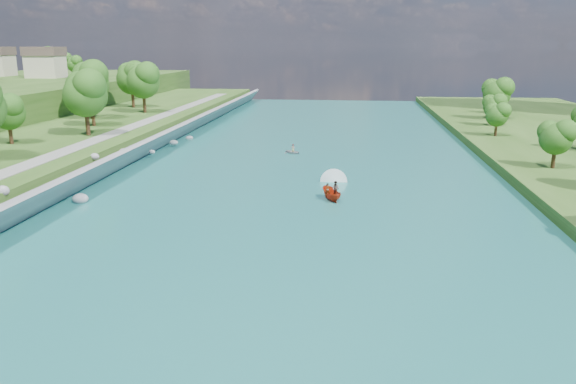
# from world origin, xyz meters

# --- Properties ---
(ground) EXTENTS (260.00, 260.00, 0.00)m
(ground) POSITION_xyz_m (0.00, 0.00, 0.00)
(ground) COLOR #2D5119
(ground) RESTS_ON ground
(river_water) EXTENTS (55.00, 240.00, 0.10)m
(river_water) POSITION_xyz_m (0.00, 20.00, 0.05)
(river_water) COLOR #185C56
(river_water) RESTS_ON ground
(ridge_west) EXTENTS (60.00, 120.00, 9.00)m
(ridge_west) POSITION_xyz_m (-82.50, 95.00, 4.50)
(ridge_west) COLOR #2D5119
(ridge_west) RESTS_ON ground
(riprap_bank) EXTENTS (5.05, 236.00, 4.42)m
(riprap_bank) POSITION_xyz_m (-25.84, 19.05, 1.79)
(riprap_bank) COLOR slate
(riprap_bank) RESTS_ON ground
(riverside_path) EXTENTS (3.00, 200.00, 0.10)m
(riverside_path) POSITION_xyz_m (-32.50, 20.00, 3.55)
(riverside_path) COLOR gray
(riverside_path) RESTS_ON berm_west
(ridge_houses) EXTENTS (29.50, 29.50, 8.40)m
(ridge_houses) POSITION_xyz_m (-88.67, 100.00, 13.31)
(ridge_houses) COLOR beige
(ridge_houses) RESTS_ON ridge_west
(trees_ridge) EXTENTS (20.36, 52.98, 9.87)m
(trees_ridge) POSITION_xyz_m (-78.55, 93.48, 13.31)
(trees_ridge) COLOR #265416
(trees_ridge) RESTS_ON ridge_west
(motorboat) EXTENTS (3.60, 18.94, 2.15)m
(motorboat) POSITION_xyz_m (4.61, 16.72, 0.78)
(motorboat) COLOR #B0290E
(motorboat) RESTS_ON river_water
(raft) EXTENTS (3.65, 3.54, 1.55)m
(raft) POSITION_xyz_m (-2.93, 43.94, 0.46)
(raft) COLOR #9C9EA5
(raft) RESTS_ON river_water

